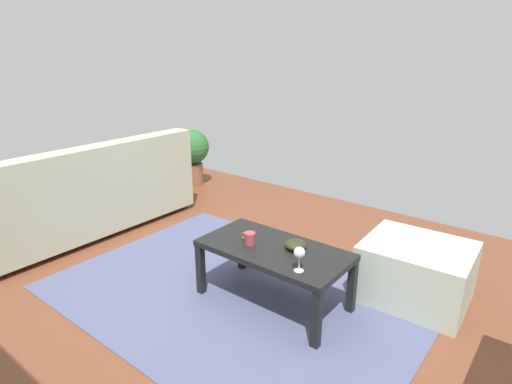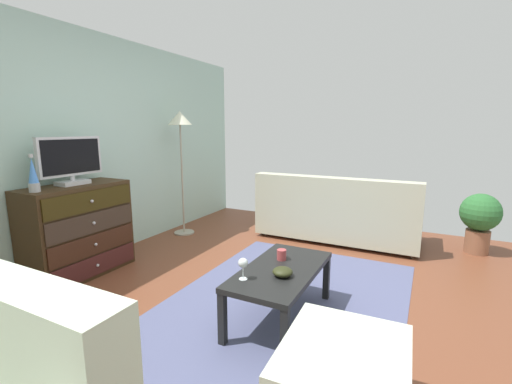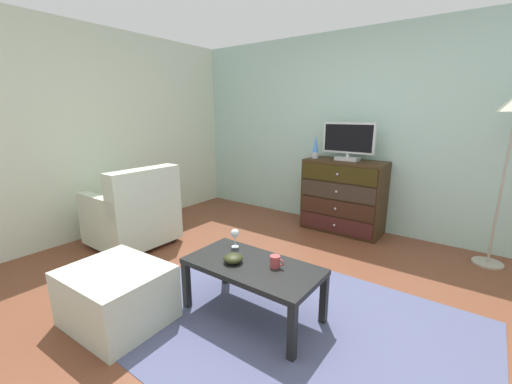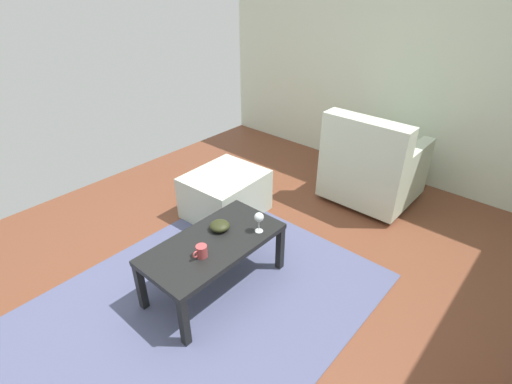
{
  "view_description": "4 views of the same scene",
  "coord_description": "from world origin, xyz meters",
  "px_view_note": "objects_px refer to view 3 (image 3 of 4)",
  "views": [
    {
      "loc": [
        -1.56,
        1.83,
        1.69
      ],
      "look_at": [
        -0.04,
        -0.11,
        0.85
      ],
      "focal_mm": 29.57,
      "sensor_mm": 36.0,
      "label": 1
    },
    {
      "loc": [
        -2.36,
        -1.2,
        1.47
      ],
      "look_at": [
        0.17,
        0.08,
        0.94
      ],
      "focal_mm": 24.05,
      "sensor_mm": 36.0,
      "label": 2
    },
    {
      "loc": [
        1.22,
        -1.99,
        1.51
      ],
      "look_at": [
        -0.27,
        0.05,
        0.88
      ],
      "focal_mm": 22.43,
      "sensor_mm": 36.0,
      "label": 3
    },
    {
      "loc": [
        1.33,
        1.38,
        2.08
      ],
      "look_at": [
        -0.26,
        -0.02,
        0.83
      ],
      "focal_mm": 26.87,
      "sensor_mm": 36.0,
      "label": 4
    }
  ],
  "objects_px": {
    "tv": "(349,141)",
    "armchair": "(134,215)",
    "coffee_table": "(252,270)",
    "wine_glass": "(235,234)",
    "ottoman": "(117,295)",
    "mug": "(275,261)",
    "bowl_decorative": "(233,258)",
    "dresser": "(343,196)",
    "lava_lamp": "(316,147)"
  },
  "relations": [
    {
      "from": "wine_glass",
      "to": "mug",
      "type": "relative_size",
      "value": 1.38
    },
    {
      "from": "tv",
      "to": "armchair",
      "type": "bearing_deg",
      "value": -132.71
    },
    {
      "from": "tv",
      "to": "bowl_decorative",
      "type": "height_order",
      "value": "tv"
    },
    {
      "from": "wine_glass",
      "to": "mug",
      "type": "distance_m",
      "value": 0.48
    },
    {
      "from": "tv",
      "to": "mug",
      "type": "relative_size",
      "value": 5.7
    },
    {
      "from": "coffee_table",
      "to": "bowl_decorative",
      "type": "relative_size",
      "value": 6.93
    },
    {
      "from": "armchair",
      "to": "ottoman",
      "type": "bearing_deg",
      "value": -38.8
    },
    {
      "from": "tv",
      "to": "bowl_decorative",
      "type": "relative_size",
      "value": 4.44
    },
    {
      "from": "mug",
      "to": "armchair",
      "type": "distance_m",
      "value": 2.06
    },
    {
      "from": "tv",
      "to": "coffee_table",
      "type": "height_order",
      "value": "tv"
    },
    {
      "from": "dresser",
      "to": "tv",
      "type": "relative_size",
      "value": 1.54
    },
    {
      "from": "coffee_table",
      "to": "lava_lamp",
      "type": "bearing_deg",
      "value": 104.47
    },
    {
      "from": "mug",
      "to": "tv",
      "type": "bearing_deg",
      "value": 97.92
    },
    {
      "from": "wine_glass",
      "to": "ottoman",
      "type": "xyz_separation_m",
      "value": [
        -0.45,
        -0.81,
        -0.33
      ]
    },
    {
      "from": "dresser",
      "to": "ottoman",
      "type": "bearing_deg",
      "value": -102.35
    },
    {
      "from": "tv",
      "to": "mug",
      "type": "height_order",
      "value": "tv"
    },
    {
      "from": "lava_lamp",
      "to": "mug",
      "type": "height_order",
      "value": "lava_lamp"
    },
    {
      "from": "tv",
      "to": "coffee_table",
      "type": "relative_size",
      "value": 0.64
    },
    {
      "from": "lava_lamp",
      "to": "ottoman",
      "type": "bearing_deg",
      "value": -94.42
    },
    {
      "from": "lava_lamp",
      "to": "bowl_decorative",
      "type": "relative_size",
      "value": 2.26
    },
    {
      "from": "tv",
      "to": "lava_lamp",
      "type": "height_order",
      "value": "tv"
    },
    {
      "from": "ottoman",
      "to": "coffee_table",
      "type": "bearing_deg",
      "value": 40.82
    },
    {
      "from": "coffee_table",
      "to": "armchair",
      "type": "bearing_deg",
      "value": 172.12
    },
    {
      "from": "wine_glass",
      "to": "armchair",
      "type": "xyz_separation_m",
      "value": [
        -1.59,
        0.1,
        -0.17
      ]
    },
    {
      "from": "dresser",
      "to": "wine_glass",
      "type": "distance_m",
      "value": 1.99
    },
    {
      "from": "lava_lamp",
      "to": "mug",
      "type": "bearing_deg",
      "value": -70.96
    },
    {
      "from": "tv",
      "to": "bowl_decorative",
      "type": "xyz_separation_m",
      "value": [
        0.0,
        -2.23,
        -0.72
      ]
    },
    {
      "from": "dresser",
      "to": "tv",
      "type": "xyz_separation_m",
      "value": [
        0.01,
        0.02,
        0.71
      ]
    },
    {
      "from": "lava_lamp",
      "to": "coffee_table",
      "type": "bearing_deg",
      "value": -75.53
    },
    {
      "from": "lava_lamp",
      "to": "coffee_table",
      "type": "relative_size",
      "value": 0.33
    },
    {
      "from": "coffee_table",
      "to": "ottoman",
      "type": "bearing_deg",
      "value": -139.18
    },
    {
      "from": "coffee_table",
      "to": "mug",
      "type": "bearing_deg",
      "value": 21.0
    },
    {
      "from": "wine_glass",
      "to": "armchair",
      "type": "bearing_deg",
      "value": 176.44
    },
    {
      "from": "dresser",
      "to": "bowl_decorative",
      "type": "bearing_deg",
      "value": -89.67
    },
    {
      "from": "lava_lamp",
      "to": "coffee_table",
      "type": "distance_m",
      "value": 2.28
    },
    {
      "from": "dresser",
      "to": "wine_glass",
      "type": "xyz_separation_m",
      "value": [
        -0.16,
        -1.98,
        0.07
      ]
    },
    {
      "from": "bowl_decorative",
      "to": "coffee_table",
      "type": "bearing_deg",
      "value": 26.94
    },
    {
      "from": "lava_lamp",
      "to": "armchair",
      "type": "xyz_separation_m",
      "value": [
        -1.35,
        -1.84,
        -0.7
      ]
    },
    {
      "from": "tv",
      "to": "armchair",
      "type": "xyz_separation_m",
      "value": [
        -1.76,
        -1.9,
        -0.8
      ]
    },
    {
      "from": "mug",
      "to": "bowl_decorative",
      "type": "relative_size",
      "value": 0.78
    },
    {
      "from": "dresser",
      "to": "ottoman",
      "type": "xyz_separation_m",
      "value": [
        -0.61,
        -2.79,
        -0.25
      ]
    },
    {
      "from": "coffee_table",
      "to": "ottoman",
      "type": "distance_m",
      "value": 1.01
    },
    {
      "from": "dresser",
      "to": "bowl_decorative",
      "type": "xyz_separation_m",
      "value": [
        0.01,
        -2.21,
        -0.01
      ]
    },
    {
      "from": "bowl_decorative",
      "to": "armchair",
      "type": "distance_m",
      "value": 1.79
    },
    {
      "from": "lava_lamp",
      "to": "bowl_decorative",
      "type": "distance_m",
      "value": 2.29
    },
    {
      "from": "armchair",
      "to": "ottoman",
      "type": "relative_size",
      "value": 1.32
    },
    {
      "from": "wine_glass",
      "to": "bowl_decorative",
      "type": "bearing_deg",
      "value": -52.93
    },
    {
      "from": "dresser",
      "to": "bowl_decorative",
      "type": "height_order",
      "value": "dresser"
    },
    {
      "from": "bowl_decorative",
      "to": "dresser",
      "type": "bearing_deg",
      "value": 90.33
    },
    {
      "from": "dresser",
      "to": "ottoman",
      "type": "height_order",
      "value": "dresser"
    }
  ]
}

